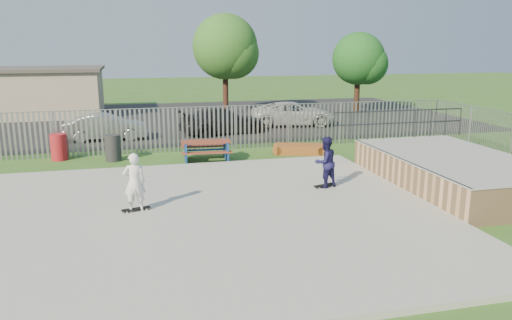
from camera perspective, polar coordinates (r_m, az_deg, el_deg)
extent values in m
plane|color=#395F20|center=(14.03, -9.52, -6.84)|extent=(120.00, 120.00, 0.00)
cube|color=#A2A29D|center=(14.01, -9.53, -6.55)|extent=(15.00, 12.00, 0.15)
cube|color=tan|center=(18.07, 21.71, -1.33)|extent=(4.00, 7.00, 1.05)
cube|color=#9E9E99|center=(17.95, 21.85, 0.36)|extent=(4.05, 7.05, 0.04)
cylinder|color=#383A3F|center=(16.88, 16.38, 0.05)|extent=(0.06, 7.00, 0.06)
cube|color=brown|center=(20.66, -5.77, 2.11)|extent=(2.06, 0.91, 0.07)
cube|color=brown|center=(20.07, -5.60, 0.84)|extent=(2.03, 0.45, 0.06)
cube|color=brown|center=(21.38, -5.89, 1.59)|extent=(2.03, 0.45, 0.06)
cube|color=navy|center=(20.74, -5.74, 1.02)|extent=(1.89, 1.68, 0.83)
cube|color=brown|center=(22.16, 5.00, 1.25)|extent=(2.18, 1.53, 0.40)
cylinder|color=#A91A22|center=(22.35, -21.61, 1.38)|extent=(0.66, 0.66, 1.10)
cylinder|color=#28282B|center=(21.48, -16.03, 1.35)|extent=(0.65, 0.65, 1.09)
cube|color=black|center=(32.53, -12.20, 4.48)|extent=(40.00, 18.00, 0.02)
imported|color=#A7A7AC|center=(26.15, -16.77, 3.65)|extent=(4.05, 1.48, 1.33)
imported|color=black|center=(26.93, -3.81, 4.47)|extent=(4.95, 2.82, 1.35)
imported|color=silver|center=(29.68, 4.29, 5.30)|extent=(5.24, 2.98, 1.38)
cube|color=#B6A48C|center=(37.01, -25.09, 6.89)|extent=(10.00, 6.00, 3.00)
cube|color=#4C4742|center=(36.90, -25.34, 9.36)|extent=(10.40, 6.40, 0.20)
cylinder|color=#402319|center=(34.42, -3.50, 8.47)|extent=(0.37, 0.37, 3.90)
sphere|color=#2E5F20|center=(34.30, -3.57, 12.81)|extent=(4.37, 4.37, 4.37)
cylinder|color=#392217|center=(35.78, 11.47, 7.86)|extent=(0.39, 0.39, 3.21)
sphere|color=#1C521C|center=(35.66, 11.63, 11.29)|extent=(3.60, 3.60, 3.60)
cube|color=black|center=(16.59, 7.83, -2.84)|extent=(0.82, 0.45, 0.02)
cube|color=black|center=(14.52, -13.56, -5.43)|extent=(0.82, 0.38, 0.02)
imported|color=#181543|center=(16.40, 7.91, -0.25)|extent=(0.98, 0.86, 1.67)
imported|color=white|center=(14.30, -13.73, -2.50)|extent=(0.64, 0.44, 1.67)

